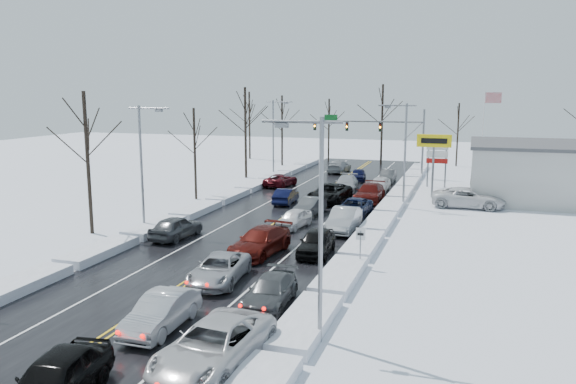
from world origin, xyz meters
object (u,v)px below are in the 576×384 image
(traffic_signal_mast, at_px, (380,130))
(tires_plus_sign, at_px, (434,145))
(flagpole, at_px, (485,127))
(oncoming_car_0, at_px, (286,204))

(traffic_signal_mast, xyz_separation_m, tires_plus_sign, (7.05, -12.00, -0.49))
(tires_plus_sign, xyz_separation_m, flagpole, (4.67, 14.01, 0.93))
(flagpole, xyz_separation_m, oncoming_car_0, (-16.95, -21.43, -5.93))
(flagpole, distance_m, oncoming_car_0, 27.96)
(traffic_signal_mast, xyz_separation_m, flagpole, (11.72, 2.01, 0.45))
(tires_plus_sign, xyz_separation_m, oncoming_car_0, (-12.28, -7.42, -4.99))
(traffic_signal_mast, relative_size, oncoming_car_0, 3.15)
(traffic_signal_mast, bearing_deg, flagpole, 9.73)
(traffic_signal_mast, bearing_deg, tires_plus_sign, -59.54)
(tires_plus_sign, distance_m, oncoming_car_0, 15.19)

